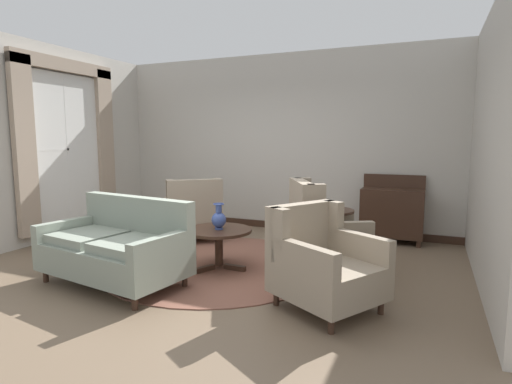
# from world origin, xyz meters

# --- Properties ---
(ground) EXTENTS (8.46, 8.46, 0.00)m
(ground) POSITION_xyz_m (0.00, 0.00, 0.00)
(ground) COLOR brown
(wall_back) EXTENTS (6.20, 0.08, 3.02)m
(wall_back) POSITION_xyz_m (0.00, 2.64, 1.51)
(wall_back) COLOR #BCB7AD
(wall_back) RESTS_ON ground
(wall_left) EXTENTS (0.08, 3.70, 3.02)m
(wall_left) POSITION_xyz_m (-3.02, 0.79, 1.51)
(wall_left) COLOR #BCB7AD
(wall_left) RESTS_ON ground
(wall_right) EXTENTS (0.08, 3.70, 3.02)m
(wall_right) POSITION_xyz_m (3.02, 0.79, 1.51)
(wall_right) COLOR #BCB7AD
(wall_right) RESTS_ON ground
(baseboard_back) EXTENTS (6.04, 0.03, 0.12)m
(baseboard_back) POSITION_xyz_m (0.00, 2.59, 0.06)
(baseboard_back) COLOR #382319
(baseboard_back) RESTS_ON ground
(area_rug) EXTENTS (2.82, 2.82, 0.01)m
(area_rug) POSITION_xyz_m (0.00, 0.30, 0.01)
(area_rug) COLOR brown
(area_rug) RESTS_ON ground
(window_with_curtains) EXTENTS (0.12, 1.91, 2.66)m
(window_with_curtains) POSITION_xyz_m (-2.92, 0.77, 1.58)
(window_with_curtains) COLOR silver
(coffee_table) EXTENTS (0.81, 0.81, 0.50)m
(coffee_table) POSITION_xyz_m (0.11, 0.17, 0.40)
(coffee_table) COLOR #382319
(coffee_table) RESTS_ON ground
(porcelain_vase) EXTENTS (0.18, 0.18, 0.32)m
(porcelain_vase) POSITION_xyz_m (0.12, 0.16, 0.63)
(porcelain_vase) COLOR #384C93
(porcelain_vase) RESTS_ON coffee_table
(settee) EXTENTS (1.74, 1.10, 0.93)m
(settee) POSITION_xyz_m (-0.68, -0.72, 0.40)
(settee) COLOR gray
(settee) RESTS_ON ground
(armchair_near_sideboard) EXTENTS (1.10, 1.10, 1.10)m
(armchair_near_sideboard) POSITION_xyz_m (1.30, 0.55, 0.46)
(armchair_near_sideboard) COLOR gray
(armchair_near_sideboard) RESTS_ON ground
(armchair_beside_settee) EXTENTS (1.14, 1.13, 0.99)m
(armchair_beside_settee) POSITION_xyz_m (-0.90, 1.22, 0.43)
(armchair_beside_settee) COLOR gray
(armchair_beside_settee) RESTS_ON ground
(armchair_near_window) EXTENTS (1.17, 1.14, 0.96)m
(armchair_near_window) POSITION_xyz_m (1.56, -0.48, 0.42)
(armchair_near_window) COLOR gray
(armchair_near_window) RESTS_ON ground
(side_table) EXTENTS (0.59, 0.59, 0.73)m
(side_table) POSITION_xyz_m (1.34, 0.76, 0.44)
(side_table) COLOR #382319
(side_table) RESTS_ON ground
(sideboard) EXTENTS (0.92, 0.41, 1.03)m
(sideboard) POSITION_xyz_m (1.94, 2.35, 0.47)
(sideboard) COLOR #382319
(sideboard) RESTS_ON ground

